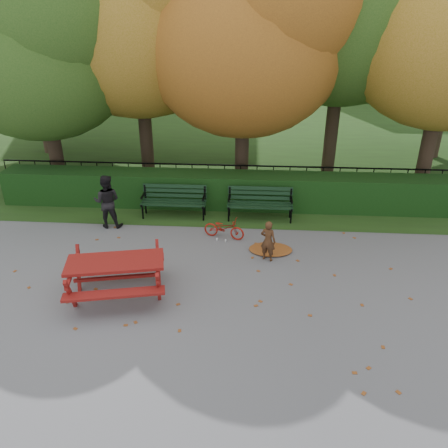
# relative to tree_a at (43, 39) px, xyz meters

# --- Properties ---
(ground) EXTENTS (90.00, 90.00, 0.00)m
(ground) POSITION_rel_tree_a_xyz_m (5.19, -5.58, -4.52)
(ground) COLOR slate
(ground) RESTS_ON ground
(grass_strip) EXTENTS (90.00, 90.00, 0.00)m
(grass_strip) POSITION_rel_tree_a_xyz_m (5.19, 8.42, -4.52)
(grass_strip) COLOR #213916
(grass_strip) RESTS_ON ground
(hedge) EXTENTS (13.00, 0.90, 1.00)m
(hedge) POSITION_rel_tree_a_xyz_m (5.19, -1.08, -4.02)
(hedge) COLOR black
(hedge) RESTS_ON ground
(iron_fence) EXTENTS (14.00, 0.04, 1.02)m
(iron_fence) POSITION_rel_tree_a_xyz_m (5.19, -0.28, -3.98)
(iron_fence) COLOR black
(iron_fence) RESTS_ON ground
(tree_a) EXTENTS (5.88, 5.60, 7.48)m
(tree_a) POSITION_rel_tree_a_xyz_m (0.00, 0.00, 0.00)
(tree_a) COLOR #31201A
(tree_a) RESTS_ON ground
(tree_b) EXTENTS (6.72, 6.40, 8.79)m
(tree_b) POSITION_rel_tree_a_xyz_m (2.74, 1.17, 0.88)
(tree_b) COLOR #31201A
(tree_b) RESTS_ON ground
(tree_c) EXTENTS (6.30, 6.00, 8.00)m
(tree_c) POSITION_rel_tree_a_xyz_m (6.02, 0.38, 0.30)
(tree_c) COLOR #31201A
(tree_c) RESTS_ON ground
(bench_left) EXTENTS (1.80, 0.57, 0.88)m
(bench_left) POSITION_rel_tree_a_xyz_m (3.89, -1.88, -4.00)
(bench_left) COLOR black
(bench_left) RESTS_ON ground
(bench_right) EXTENTS (1.80, 0.57, 0.88)m
(bench_right) POSITION_rel_tree_a_xyz_m (6.29, -1.88, -4.00)
(bench_right) COLOR black
(bench_right) RESTS_ON ground
(picnic_table) EXTENTS (2.18, 1.89, 0.92)m
(picnic_table) POSITION_rel_tree_a_xyz_m (3.41, -5.79, -3.89)
(picnic_table) COLOR maroon
(picnic_table) RESTS_ON ground
(leaf_pile) EXTENTS (1.17, 0.92, 0.07)m
(leaf_pile) POSITION_rel_tree_a_xyz_m (6.56, -3.72, -4.48)
(leaf_pile) COLOR brown
(leaf_pile) RESTS_ON ground
(leaf_scatter) EXTENTS (9.00, 5.70, 0.01)m
(leaf_scatter) POSITION_rel_tree_a_xyz_m (5.19, -5.28, -4.51)
(leaf_scatter) COLOR brown
(leaf_scatter) RESTS_ON ground
(child) EXTENTS (0.43, 0.36, 0.99)m
(child) POSITION_rel_tree_a_xyz_m (6.47, -4.15, -4.02)
(child) COLOR #472916
(child) RESTS_ON ground
(adult) EXTENTS (0.74, 0.59, 1.45)m
(adult) POSITION_rel_tree_a_xyz_m (2.25, -2.68, -3.80)
(adult) COLOR black
(adult) RESTS_ON ground
(bicycle) EXTENTS (1.12, 0.62, 0.56)m
(bicycle) POSITION_rel_tree_a_xyz_m (5.38, -3.13, -4.24)
(bicycle) COLOR #A2190E
(bicycle) RESTS_ON ground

